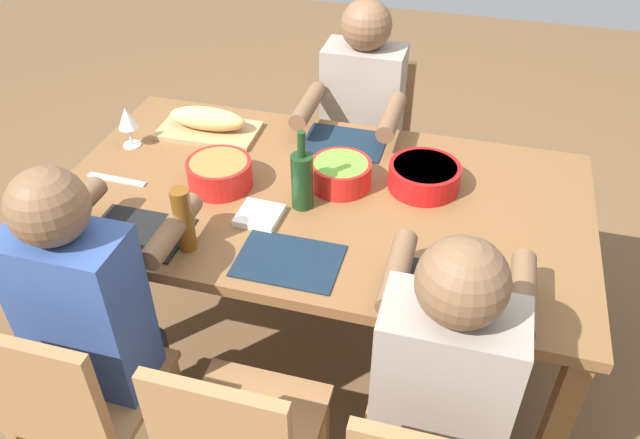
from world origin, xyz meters
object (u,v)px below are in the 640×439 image
object	(u,v)px
dining_table	(320,212)
wine_bottle	(302,179)
diner_near_right	(443,382)
serving_bowl_greens	(424,175)
chair_far_center	(367,139)
diner_near_left	(92,306)
bread_loaf	(207,119)
wine_glass	(127,120)
serving_bowl_fruit	(220,172)
diner_far_center	(360,117)
serving_bowl_salad	(341,173)
napkin_stack	(259,215)
cutting_board	(209,131)
chair_near_left	(75,401)
beer_bottle	(184,220)

from	to	relation	value
dining_table	wine_bottle	bearing A→B (deg)	-118.88
diner_near_right	serving_bowl_greens	xyz separation A→B (m)	(-0.17, 0.81, 0.09)
wine_bottle	diner_near_right	bearing A→B (deg)	-46.60
chair_far_center	wine_bottle	distance (m)	0.99
diner_near_left	bread_loaf	world-z (taller)	diner_near_left
chair_far_center	serving_bowl_greens	world-z (taller)	chair_far_center
wine_glass	diner_near_left	bearing A→B (deg)	-69.91
chair_far_center	serving_bowl_fruit	distance (m)	1.00
diner_far_center	serving_bowl_salad	distance (m)	0.60
diner_near_right	serving_bowl_greens	bearing A→B (deg)	101.95
chair_far_center	serving_bowl_salad	xyz separation A→B (m)	(0.06, -0.77, 0.31)
chair_far_center	napkin_stack	distance (m)	1.08
wine_bottle	bread_loaf	bearing A→B (deg)	143.93
diner_far_center	wine_bottle	world-z (taller)	diner_far_center
serving_bowl_salad	cutting_board	xyz separation A→B (m)	(-0.61, 0.22, -0.04)
chair_near_left	serving_bowl_fruit	world-z (taller)	chair_near_left
chair_far_center	diner_far_center	bearing A→B (deg)	-90.00
serving_bowl_fruit	bread_loaf	distance (m)	0.38
diner_near_right	chair_near_left	distance (m)	1.07
wine_bottle	wine_glass	distance (m)	0.79
diner_near_left	beer_bottle	distance (m)	0.37
cutting_board	diner_far_center	bearing A→B (deg)	33.72
serving_bowl_greens	wine_bottle	bearing A→B (deg)	-150.35
diner_near_left	cutting_board	xyz separation A→B (m)	(-0.04, 0.96, 0.05)
dining_table	cutting_board	world-z (taller)	cutting_board
chair_near_left	serving_bowl_fruit	bearing A→B (deg)	79.21
chair_far_center	bread_loaf	bearing A→B (deg)	-134.97
chair_near_left	wine_glass	distance (m)	1.08
dining_table	chair_near_left	distance (m)	1.01
serving_bowl_salad	dining_table	bearing A→B (deg)	-125.32
chair_near_left	wine_bottle	distance (m)	0.98
cutting_board	bread_loaf	bearing A→B (deg)	0.00
cutting_board	bread_loaf	xyz separation A→B (m)	(0.00, 0.00, 0.06)
diner_far_center	cutting_board	bearing A→B (deg)	-146.28
diner_near_right	serving_bowl_fruit	distance (m)	1.08
diner_near_left	dining_table	bearing A→B (deg)	52.19
serving_bowl_greens	cutting_board	distance (m)	0.91
diner_near_right	serving_bowl_salad	world-z (taller)	diner_near_right
chair_far_center	diner_far_center	xyz separation A→B (m)	(-0.00, -0.18, 0.21)
napkin_stack	serving_bowl_greens	bearing A→B (deg)	33.08
serving_bowl_greens	dining_table	bearing A→B (deg)	-157.26
bread_loaf	napkin_stack	distance (m)	0.62
chair_far_center	cutting_board	size ratio (longest dim) A/B	2.12
diner_near_right	chair_near_left	xyz separation A→B (m)	(-1.03, -0.18, -0.21)
diner_near_right	wine_glass	distance (m)	1.54
dining_table	beer_bottle	bearing A→B (deg)	-130.52
diner_near_right	bread_loaf	bearing A→B (deg)	138.01
cutting_board	napkin_stack	size ratio (longest dim) A/B	2.86
serving_bowl_greens	diner_near_right	bearing A→B (deg)	-78.05
chair_near_left	beer_bottle	size ratio (longest dim) A/B	3.86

